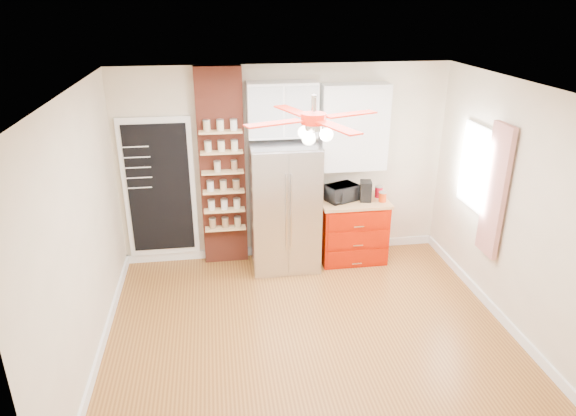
{
  "coord_description": "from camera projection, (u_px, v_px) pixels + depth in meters",
  "views": [
    {
      "loc": [
        -0.93,
        -4.68,
        3.49
      ],
      "look_at": [
        -0.11,
        0.9,
        1.16
      ],
      "focal_mm": 32.0,
      "sensor_mm": 36.0,
      "label": 1
    }
  ],
  "objects": [
    {
      "name": "toaster_oven",
      "position": [
        341.0,
        193.0,
        6.99
      ],
      "size": [
        0.49,
        0.42,
        0.23
      ],
      "primitive_type": "imported",
      "rotation": [
        0.0,
        0.0,
        0.41
      ],
      "color": "black",
      "rests_on": "red_cabinet"
    },
    {
      "name": "wall_left",
      "position": [
        81.0,
        237.0,
        4.92
      ],
      "size": [
        0.02,
        4.0,
        2.7
      ],
      "primitive_type": "cube",
      "color": "beige",
      "rests_on": "floor"
    },
    {
      "name": "upper_shelf_unit",
      "position": [
        354.0,
        127.0,
        6.84
      ],
      "size": [
        0.9,
        0.3,
        1.15
      ],
      "primitive_type": "cube",
      "color": "white",
      "rests_on": "wall_back"
    },
    {
      "name": "wall_front",
      "position": [
        368.0,
        345.0,
        3.4
      ],
      "size": [
        4.5,
        0.02,
        2.7
      ],
      "primitive_type": "cube",
      "color": "beige",
      "rests_on": "floor"
    },
    {
      "name": "fridge",
      "position": [
        285.0,
        207.0,
        6.89
      ],
      "size": [
        0.9,
        0.7,
        1.75
      ],
      "primitive_type": "cube",
      "color": "silver",
      "rests_on": "floor"
    },
    {
      "name": "chalkboard",
      "position": [
        160.0,
        189.0,
        6.89
      ],
      "size": [
        0.95,
        0.05,
        1.95
      ],
      "color": "white",
      "rests_on": "wall_back"
    },
    {
      "name": "coffee_maker",
      "position": [
        366.0,
        191.0,
        6.99
      ],
      "size": [
        0.18,
        0.21,
        0.28
      ],
      "primitive_type": "cube",
      "rotation": [
        0.0,
        0.0,
        -0.18
      ],
      "color": "black",
      "rests_on": "red_cabinet"
    },
    {
      "name": "window",
      "position": [
        477.0,
        168.0,
        6.27
      ],
      "size": [
        0.04,
        0.75,
        1.05
      ],
      "primitive_type": "cube",
      "color": "white",
      "rests_on": "wall_right"
    },
    {
      "name": "curtain",
      "position": [
        495.0,
        191.0,
        5.8
      ],
      "size": [
        0.06,
        0.4,
        1.55
      ],
      "primitive_type": "cube",
      "color": "#AF2517",
      "rests_on": "wall_right"
    },
    {
      "name": "wall_back",
      "position": [
        284.0,
        165.0,
        7.05
      ],
      "size": [
        4.5,
        0.02,
        2.7
      ],
      "primitive_type": "cube",
      "color": "beige",
      "rests_on": "floor"
    },
    {
      "name": "canister_left",
      "position": [
        382.0,
        197.0,
        6.98
      ],
      "size": [
        0.11,
        0.11,
        0.13
      ],
      "primitive_type": "cylinder",
      "rotation": [
        0.0,
        0.0,
        -0.1
      ],
      "color": "#BD330A",
      "rests_on": "red_cabinet"
    },
    {
      "name": "wall_right",
      "position": [
        516.0,
        211.0,
        5.53
      ],
      "size": [
        0.02,
        4.0,
        2.7
      ],
      "primitive_type": "cube",
      "color": "beige",
      "rests_on": "floor"
    },
    {
      "name": "brick_pillar",
      "position": [
        222.0,
        169.0,
        6.87
      ],
      "size": [
        0.6,
        0.16,
        2.7
      ],
      "primitive_type": "cube",
      "color": "brown",
      "rests_on": "floor"
    },
    {
      "name": "ceiling_fan",
      "position": [
        314.0,
        119.0,
        4.82
      ],
      "size": [
        1.4,
        1.4,
        0.44
      ],
      "color": "silver",
      "rests_on": "ceiling"
    },
    {
      "name": "pantry_jar_oats",
      "position": [
        217.0,
        167.0,
        6.68
      ],
      "size": [
        0.09,
        0.09,
        0.13
      ],
      "primitive_type": "cylinder",
      "rotation": [
        0.0,
        0.0,
        0.09
      ],
      "color": "#C4B695",
      "rests_on": "brick_pillar"
    },
    {
      "name": "pantry_jar_beans",
      "position": [
        234.0,
        165.0,
        6.75
      ],
      "size": [
        0.09,
        0.09,
        0.12
      ],
      "primitive_type": "cylinder",
      "rotation": [
        0.0,
        0.0,
        0.09
      ],
      "color": "#966D4C",
      "rests_on": "brick_pillar"
    },
    {
      "name": "canister_right",
      "position": [
        379.0,
        192.0,
        7.13
      ],
      "size": [
        0.11,
        0.11,
        0.15
      ],
      "primitive_type": "cylinder",
      "rotation": [
        0.0,
        0.0,
        0.03
      ],
      "color": "#AB091A",
      "rests_on": "red_cabinet"
    },
    {
      "name": "red_cabinet",
      "position": [
        352.0,
        229.0,
        7.23
      ],
      "size": [
        0.94,
        0.64,
        0.9
      ],
      "color": "#A01200",
      "rests_on": "floor"
    },
    {
      "name": "floor",
      "position": [
        309.0,
        333.0,
        5.74
      ],
      "size": [
        4.5,
        4.5,
        0.0
      ],
      "primitive_type": "plane",
      "color": "#946125",
      "rests_on": "ground"
    },
    {
      "name": "upper_glass_cabinet",
      "position": [
        282.0,
        109.0,
        6.58
      ],
      "size": [
        0.9,
        0.35,
        0.7
      ],
      "primitive_type": "cube",
      "color": "white",
      "rests_on": "wall_back"
    },
    {
      "name": "ceiling",
      "position": [
        314.0,
        89.0,
        4.71
      ],
      "size": [
        4.5,
        4.5,
        0.0
      ],
      "primitive_type": "plane",
      "color": "white",
      "rests_on": "wall_back"
    }
  ]
}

